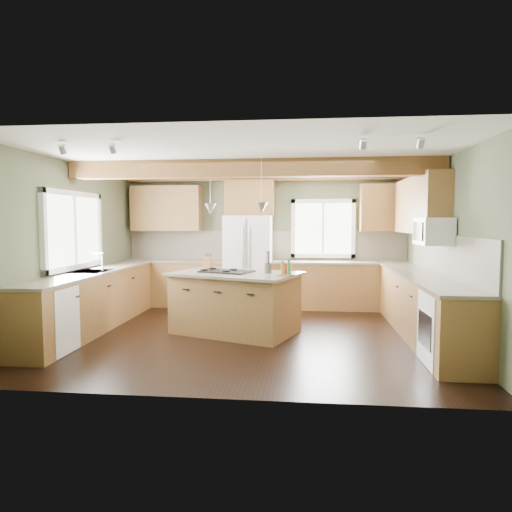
# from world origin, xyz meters

# --- Properties ---
(floor) EXTENTS (5.60, 5.60, 0.00)m
(floor) POSITION_xyz_m (0.00, 0.00, 0.00)
(floor) COLOR black
(floor) RESTS_ON ground
(ceiling) EXTENTS (5.60, 5.60, 0.00)m
(ceiling) POSITION_xyz_m (0.00, 0.00, 2.60)
(ceiling) COLOR silver
(ceiling) RESTS_ON wall_back
(wall_back) EXTENTS (5.60, 0.00, 5.60)m
(wall_back) POSITION_xyz_m (0.00, 2.50, 1.30)
(wall_back) COLOR #51583E
(wall_back) RESTS_ON ground
(wall_left) EXTENTS (0.00, 5.00, 5.00)m
(wall_left) POSITION_xyz_m (-2.80, 0.00, 1.30)
(wall_left) COLOR #51583E
(wall_left) RESTS_ON ground
(wall_right) EXTENTS (0.00, 5.00, 5.00)m
(wall_right) POSITION_xyz_m (2.80, 0.00, 1.30)
(wall_right) COLOR #51583E
(wall_right) RESTS_ON ground
(ceiling_beam) EXTENTS (5.55, 0.26, 0.26)m
(ceiling_beam) POSITION_xyz_m (0.00, 0.10, 2.47)
(ceiling_beam) COLOR brown
(ceiling_beam) RESTS_ON ceiling
(soffit_trim) EXTENTS (5.55, 0.20, 0.10)m
(soffit_trim) POSITION_xyz_m (0.00, 2.40, 2.54)
(soffit_trim) COLOR brown
(soffit_trim) RESTS_ON ceiling
(backsplash_back) EXTENTS (5.58, 0.03, 0.58)m
(backsplash_back) POSITION_xyz_m (0.00, 2.48, 1.21)
(backsplash_back) COLOR brown
(backsplash_back) RESTS_ON wall_back
(backsplash_right) EXTENTS (0.03, 3.70, 0.58)m
(backsplash_right) POSITION_xyz_m (2.78, 0.05, 1.21)
(backsplash_right) COLOR brown
(backsplash_right) RESTS_ON wall_right
(base_cab_back_left) EXTENTS (2.02, 0.60, 0.88)m
(base_cab_back_left) POSITION_xyz_m (-1.79, 2.20, 0.44)
(base_cab_back_left) COLOR brown
(base_cab_back_left) RESTS_ON floor
(counter_back_left) EXTENTS (2.06, 0.64, 0.04)m
(counter_back_left) POSITION_xyz_m (-1.79, 2.20, 0.90)
(counter_back_left) COLOR #4E4839
(counter_back_left) RESTS_ON base_cab_back_left
(base_cab_back_right) EXTENTS (2.62, 0.60, 0.88)m
(base_cab_back_right) POSITION_xyz_m (1.49, 2.20, 0.44)
(base_cab_back_right) COLOR brown
(base_cab_back_right) RESTS_ON floor
(counter_back_right) EXTENTS (2.66, 0.64, 0.04)m
(counter_back_right) POSITION_xyz_m (1.49, 2.20, 0.90)
(counter_back_right) COLOR #4E4839
(counter_back_right) RESTS_ON base_cab_back_right
(base_cab_left) EXTENTS (0.60, 3.70, 0.88)m
(base_cab_left) POSITION_xyz_m (-2.50, 0.05, 0.44)
(base_cab_left) COLOR brown
(base_cab_left) RESTS_ON floor
(counter_left) EXTENTS (0.64, 3.74, 0.04)m
(counter_left) POSITION_xyz_m (-2.50, 0.05, 0.90)
(counter_left) COLOR #4E4839
(counter_left) RESTS_ON base_cab_left
(base_cab_right) EXTENTS (0.60, 3.70, 0.88)m
(base_cab_right) POSITION_xyz_m (2.50, 0.05, 0.44)
(base_cab_right) COLOR brown
(base_cab_right) RESTS_ON floor
(counter_right) EXTENTS (0.64, 3.74, 0.04)m
(counter_right) POSITION_xyz_m (2.50, 0.05, 0.90)
(counter_right) COLOR #4E4839
(counter_right) RESTS_ON base_cab_right
(upper_cab_back_left) EXTENTS (1.40, 0.35, 0.90)m
(upper_cab_back_left) POSITION_xyz_m (-1.99, 2.33, 1.95)
(upper_cab_back_left) COLOR brown
(upper_cab_back_left) RESTS_ON wall_back
(upper_cab_over_fridge) EXTENTS (0.96, 0.35, 0.70)m
(upper_cab_over_fridge) POSITION_xyz_m (-0.30, 2.33, 2.15)
(upper_cab_over_fridge) COLOR brown
(upper_cab_over_fridge) RESTS_ON wall_back
(upper_cab_right) EXTENTS (0.35, 2.20, 0.90)m
(upper_cab_right) POSITION_xyz_m (2.62, 0.90, 1.95)
(upper_cab_right) COLOR brown
(upper_cab_right) RESTS_ON wall_right
(upper_cab_back_corner) EXTENTS (0.90, 0.35, 0.90)m
(upper_cab_back_corner) POSITION_xyz_m (2.30, 2.33, 1.95)
(upper_cab_back_corner) COLOR brown
(upper_cab_back_corner) RESTS_ON wall_back
(window_left) EXTENTS (0.04, 1.60, 1.05)m
(window_left) POSITION_xyz_m (-2.78, 0.05, 1.55)
(window_left) COLOR white
(window_left) RESTS_ON wall_left
(window_back) EXTENTS (1.10, 0.04, 1.00)m
(window_back) POSITION_xyz_m (1.15, 2.48, 1.55)
(window_back) COLOR white
(window_back) RESTS_ON wall_back
(sink) EXTENTS (0.50, 0.65, 0.03)m
(sink) POSITION_xyz_m (-2.50, 0.05, 0.91)
(sink) COLOR #262628
(sink) RESTS_ON counter_left
(faucet) EXTENTS (0.02, 0.02, 0.28)m
(faucet) POSITION_xyz_m (-2.32, 0.05, 1.05)
(faucet) COLOR #B2B2B7
(faucet) RESTS_ON sink
(dishwasher) EXTENTS (0.60, 0.60, 0.84)m
(dishwasher) POSITION_xyz_m (-2.49, -1.25, 0.43)
(dishwasher) COLOR white
(dishwasher) RESTS_ON floor
(oven) EXTENTS (0.60, 0.72, 0.84)m
(oven) POSITION_xyz_m (2.49, -1.25, 0.43)
(oven) COLOR white
(oven) RESTS_ON floor
(microwave) EXTENTS (0.40, 0.70, 0.38)m
(microwave) POSITION_xyz_m (2.58, -0.05, 1.55)
(microwave) COLOR white
(microwave) RESTS_ON wall_right
(pendant_left) EXTENTS (0.18, 0.18, 0.16)m
(pendant_left) POSITION_xyz_m (-0.66, 0.25, 1.88)
(pendant_left) COLOR #B2B2B7
(pendant_left) RESTS_ON ceiling
(pendant_right) EXTENTS (0.18, 0.18, 0.16)m
(pendant_right) POSITION_xyz_m (0.16, -0.05, 1.88)
(pendant_right) COLOR #B2B2B7
(pendant_right) RESTS_ON ceiling
(refrigerator) EXTENTS (0.90, 0.74, 1.80)m
(refrigerator) POSITION_xyz_m (-0.30, 2.12, 0.90)
(refrigerator) COLOR silver
(refrigerator) RESTS_ON floor
(island) EXTENTS (1.99, 1.60, 0.88)m
(island) POSITION_xyz_m (-0.25, 0.10, 0.44)
(island) COLOR brown
(island) RESTS_ON floor
(island_top) EXTENTS (2.14, 1.74, 0.04)m
(island_top) POSITION_xyz_m (-0.25, 0.10, 0.90)
(island_top) COLOR #4E4839
(island_top) RESTS_ON island
(cooktop) EXTENTS (0.88, 0.73, 0.02)m
(cooktop) POSITION_xyz_m (-0.39, 0.15, 0.93)
(cooktop) COLOR black
(cooktop) RESTS_ON island_top
(knife_block) EXTENTS (0.15, 0.13, 0.21)m
(knife_block) POSITION_xyz_m (-0.74, 0.43, 1.03)
(knife_block) COLOR brown
(knife_block) RESTS_ON island_top
(utensil_crock) EXTENTS (0.16, 0.16, 0.15)m
(utensil_crock) POSITION_xyz_m (0.25, 0.10, 0.99)
(utensil_crock) COLOR #3E3632
(utensil_crock) RESTS_ON island_top
(bottle_tray) EXTENTS (0.32, 0.32, 0.23)m
(bottle_tray) POSITION_xyz_m (0.52, -0.19, 1.03)
(bottle_tray) COLOR brown
(bottle_tray) RESTS_ON island_top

